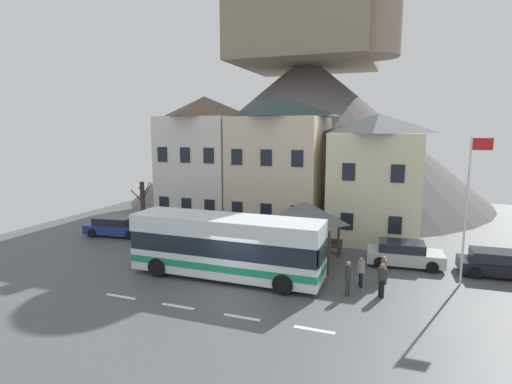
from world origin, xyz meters
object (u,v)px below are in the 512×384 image
parked_car_00 (198,232)px  bare_tree_00 (143,212)px  transit_bus (226,247)px  townhouse_01 (280,164)px  pedestrian_02 (361,270)px  flagpole (469,201)px  townhouse_02 (376,176)px  parked_car_01 (117,226)px  parked_car_02 (404,254)px  pedestrian_03 (384,269)px  pedestrian_01 (382,279)px  hilltop_castle (306,122)px  pedestrian_00 (348,277)px  public_bench (328,245)px  parked_car_03 (498,264)px  bus_shelter (306,212)px  townhouse_00 (205,161)px

parked_car_00 → bare_tree_00: (-3.07, -1.83, 1.54)m
transit_bus → bare_tree_00: bearing=153.9°
bare_tree_00 → townhouse_01: bearing=42.9°
pedestrian_02 → flagpole: bearing=22.2°
townhouse_02 → transit_bus: 13.01m
parked_car_01 → flagpole: bearing=-12.7°
townhouse_01 → parked_car_02: size_ratio=2.38×
townhouse_01 → pedestrian_03: 12.62m
pedestrian_01 → parked_car_02: bearing=79.3°
hilltop_castle → pedestrian_00: (8.27, -26.66, -7.54)m
pedestrian_01 → pedestrian_02: pedestrian_01 is taller
transit_bus → pedestrian_03: size_ratio=7.14×
public_bench → bare_tree_00: bare_tree_00 is taller
pedestrian_00 → public_bench: 6.58m
pedestrian_00 → bare_tree_00: 14.58m
pedestrian_02 → pedestrian_03: (1.02, 0.86, -0.14)m
public_bench → parked_car_00: bearing=-177.2°
parked_car_03 → pedestrian_01: pedestrian_01 is taller
pedestrian_03 → townhouse_02: bearing=97.0°
flagpole → townhouse_01: bearing=146.7°
parked_car_01 → pedestrian_00: bearing=-24.4°
pedestrian_01 → pedestrian_00: bearing=-166.1°
bus_shelter → pedestrian_01: 6.02m
pedestrian_01 → flagpole: flagpole is taller
townhouse_00 → parked_car_01: townhouse_00 is taller
flagpole → parked_car_03: bearing=47.2°
pedestrian_01 → pedestrian_03: 1.78m
pedestrian_03 → public_bench: 5.41m
townhouse_02 → hilltop_castle: (-8.66, 15.55, 4.10)m
townhouse_01 → parked_car_00: size_ratio=2.18×
transit_bus → parked_car_00: 7.34m
transit_bus → parked_car_02: (8.64, 5.10, -0.94)m
flagpole → public_bench: bearing=156.9°
bus_shelter → parked_car_00: size_ratio=0.79×
hilltop_castle → pedestrian_01: hilltop_castle is taller
townhouse_01 → public_bench: bearing=-45.6°
pedestrian_00 → pedestrian_01: size_ratio=1.03×
parked_car_03 → pedestrian_00: 8.80m
townhouse_00 → hilltop_castle: size_ratio=0.27×
transit_bus → townhouse_02: bearing=58.5°
public_bench → townhouse_01: bearing=134.4°
parked_car_02 → parked_car_00: bearing=174.1°
hilltop_castle → pedestrian_03: 27.49m
parked_car_00 → parked_car_02: 13.32m
parked_car_00 → parked_car_02: size_ratio=1.09×
pedestrian_00 → pedestrian_02: bearing=70.1°
townhouse_01 → pedestrian_01: bearing=-52.6°
pedestrian_03 → bare_tree_00: bare_tree_00 is taller
parked_car_00 → townhouse_02: bearing=-152.3°
townhouse_00 → pedestrian_03: 17.21m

